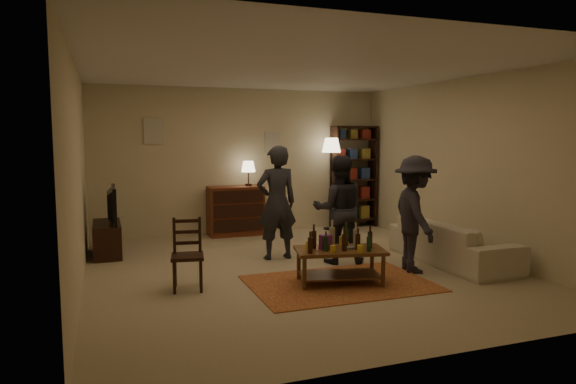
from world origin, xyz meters
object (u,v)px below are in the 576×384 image
dresser (236,209)px  person_left (277,203)px  tv_stand (107,230)px  floor_lamp (331,152)px  coffee_table (340,253)px  sofa (452,242)px  person_by_sofa (415,214)px  person_right (339,210)px  bookshelf (354,175)px  dining_chair (187,252)px

dresser → person_left: person_left is taller
tv_stand → floor_lamp: (4.14, 0.85, 1.13)m
coffee_table → tv_stand: (-2.67, 2.61, -0.01)m
sofa → person_by_sofa: 0.94m
tv_stand → sofa: tv_stand is taller
person_left → person_right: size_ratio=1.09×
bookshelf → sofa: size_ratio=0.97×
bookshelf → dining_chair: bearing=-140.4°
dining_chair → person_right: (2.24, 0.54, 0.32)m
person_left → person_by_sofa: (1.50, -1.32, -0.06)m
tv_stand → bookshelf: 4.84m
bookshelf → person_left: 3.12m
coffee_table → floor_lamp: bearing=67.0°
bookshelf → sofa: 3.26m
dining_chair → floor_lamp: floor_lamp is taller
bookshelf → person_by_sofa: bearing=-103.6°
dresser → person_by_sofa: 3.71m
sofa → person_by_sofa: (-0.78, -0.21, 0.48)m
bookshelf → person_by_sofa: (-0.82, -3.39, -0.25)m
dining_chair → person_right: 2.33m
person_left → person_by_sofa: size_ratio=1.08×
dresser → person_left: bearing=-86.8°
floor_lamp → person_left: 2.72m
coffee_table → person_right: (0.46, 0.99, 0.38)m
dining_chair → person_by_sofa: bearing=4.6°
coffee_table → person_by_sofa: bearing=9.4°
person_left → coffee_table: bearing=100.1°
coffee_table → person_left: person_left is taller
person_by_sofa → sofa: bearing=-60.9°
bookshelf → person_right: bookshelf is taller
person_left → person_right: person_left is taller
sofa → person_by_sofa: person_by_sofa is taller
floor_lamp → tv_stand: bearing=-168.4°
floor_lamp → person_right: 2.78m
dresser → person_right: size_ratio=0.88×
tv_stand → bookshelf: bookshelf is taller
sofa → person_left: bearing=64.2°
bookshelf → person_right: (-1.57, -2.61, -0.26)m
dining_chair → tv_stand: size_ratio=0.82×
bookshelf → coffee_table: bearing=-119.4°
person_left → person_by_sofa: person_left is taller
coffee_table → bookshelf: (2.03, 3.59, 0.64)m
tv_stand → person_right: 3.54m
dining_chair → person_by_sofa: person_by_sofa is taller
tv_stand → floor_lamp: floor_lamp is taller
sofa → person_right: bearing=69.3°
coffee_table → tv_stand: size_ratio=1.11×
tv_stand → person_right: person_right is taller
dresser → bookshelf: size_ratio=0.67×
bookshelf → tv_stand: bearing=-168.2°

